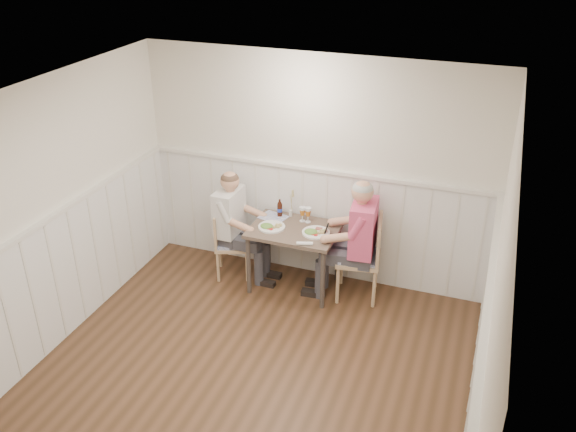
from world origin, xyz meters
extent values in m
plane|color=#432C19|center=(0.00, 0.00, 0.00)|extent=(4.50, 4.50, 0.00)
cube|color=silver|center=(0.00, 2.25, 1.30)|extent=(4.00, 0.04, 2.60)
cube|color=silver|center=(-2.00, 0.00, 1.30)|extent=(0.04, 4.50, 2.60)
cube|color=silver|center=(2.00, 0.00, 1.30)|extent=(0.04, 4.50, 2.60)
cube|color=white|center=(0.00, 0.00, 2.59)|extent=(4.00, 4.50, 0.02)
cube|color=white|center=(0.00, 2.23, 0.65)|extent=(3.98, 0.03, 1.30)
cube|color=white|center=(-1.99, 0.00, 0.65)|extent=(0.03, 4.48, 1.30)
cube|color=white|center=(1.99, 0.00, 0.65)|extent=(0.03, 4.48, 1.30)
cube|color=silver|center=(0.00, 2.22, 1.32)|extent=(3.98, 0.06, 0.04)
cube|color=silver|center=(-1.97, 0.00, 1.32)|extent=(0.06, 4.48, 0.04)
cube|color=silver|center=(1.97, 0.00, 1.32)|extent=(0.06, 4.48, 0.04)
cube|color=#4E4038|center=(-0.11, 1.84, 0.73)|extent=(0.96, 0.70, 0.04)
cylinder|color=#3F3833|center=(-0.54, 1.54, 0.35)|extent=(0.05, 0.05, 0.71)
cylinder|color=#3F3833|center=(-0.54, 2.14, 0.35)|extent=(0.05, 0.05, 0.71)
cylinder|color=#3F3833|center=(0.32, 1.54, 0.35)|extent=(0.05, 0.05, 0.71)
cylinder|color=#3F3833|center=(0.32, 2.14, 0.35)|extent=(0.05, 0.05, 0.71)
cube|color=tan|center=(0.62, 1.91, 0.47)|extent=(0.53, 0.53, 0.04)
cube|color=#4B589D|center=(0.62, 1.91, 0.51)|extent=(0.48, 0.48, 0.03)
cube|color=tan|center=(0.82, 1.94, 0.73)|extent=(0.11, 0.46, 0.48)
cylinder|color=tan|center=(0.85, 1.75, 0.22)|extent=(0.04, 0.04, 0.45)
cylinder|color=tan|center=(0.46, 1.68, 0.22)|extent=(0.04, 0.04, 0.45)
cylinder|color=tan|center=(0.78, 2.14, 0.22)|extent=(0.04, 0.04, 0.45)
cylinder|color=tan|center=(0.39, 2.07, 0.22)|extent=(0.04, 0.04, 0.45)
cube|color=tan|center=(-0.87, 1.84, 0.40)|extent=(0.51, 0.51, 0.04)
cube|color=#4B589D|center=(-0.87, 1.84, 0.43)|extent=(0.46, 0.46, 0.03)
cube|color=tan|center=(-1.03, 1.78, 0.62)|extent=(0.17, 0.38, 0.41)
cylinder|color=tan|center=(-1.08, 1.94, 0.19)|extent=(0.03, 0.03, 0.38)
cylinder|color=tan|center=(-0.77, 2.06, 0.19)|extent=(0.03, 0.03, 0.38)
cylinder|color=tan|center=(-0.96, 1.63, 0.19)|extent=(0.03, 0.03, 0.38)
cylinder|color=tan|center=(-0.65, 1.75, 0.19)|extent=(0.03, 0.03, 0.38)
cube|color=#3F3F47|center=(0.64, 1.87, 0.24)|extent=(0.50, 0.46, 0.47)
cube|color=#3F3F47|center=(0.43, 1.85, 0.53)|extent=(0.47, 0.42, 0.14)
cube|color=#E2497E|center=(0.64, 1.87, 0.89)|extent=(0.29, 0.48, 0.58)
sphere|color=tan|center=(0.64, 1.87, 1.30)|extent=(0.23, 0.23, 0.23)
sphere|color=#A5A5A0|center=(0.64, 1.87, 1.33)|extent=(0.22, 0.22, 0.22)
cube|color=black|center=(0.26, 1.83, 0.89)|extent=(0.02, 0.07, 0.14)
cube|color=#3F3F47|center=(-0.87, 1.84, 0.22)|extent=(0.44, 0.40, 0.44)
cube|color=#3F3F47|center=(-0.68, 1.84, 0.50)|extent=(0.42, 0.36, 0.13)
cube|color=white|center=(-0.87, 1.84, 0.82)|extent=(0.24, 0.43, 0.53)
sphere|color=tan|center=(-0.87, 1.84, 1.20)|extent=(0.21, 0.21, 0.21)
sphere|color=#4C3828|center=(-0.87, 1.84, 1.23)|extent=(0.20, 0.20, 0.20)
cylinder|color=white|center=(0.15, 1.81, 0.76)|extent=(0.30, 0.30, 0.02)
ellipsoid|color=#3F722D|center=(0.11, 1.78, 0.80)|extent=(0.15, 0.12, 0.06)
sphere|color=tan|center=(0.22, 1.82, 0.79)|extent=(0.04, 0.04, 0.04)
cube|color=brown|center=(0.18, 1.88, 0.78)|extent=(0.09, 0.06, 0.01)
cylinder|color=white|center=(0.24, 1.88, 0.79)|extent=(0.06, 0.06, 0.03)
cylinder|color=white|center=(-0.35, 1.77, 0.76)|extent=(0.30, 0.30, 0.02)
ellipsoid|color=#3F722D|center=(-0.39, 1.74, 0.80)|extent=(0.15, 0.12, 0.06)
sphere|color=tan|center=(-0.28, 1.78, 0.79)|extent=(0.04, 0.04, 0.04)
cylinder|color=silver|center=(-0.01, 2.03, 0.75)|extent=(0.06, 0.06, 0.01)
cylinder|color=silver|center=(-0.01, 2.03, 0.80)|extent=(0.01, 0.01, 0.08)
cone|color=#C17021|center=(-0.01, 2.03, 0.87)|extent=(0.07, 0.07, 0.07)
cylinder|color=silver|center=(-0.01, 2.03, 0.92)|extent=(0.07, 0.07, 0.03)
cylinder|color=silver|center=(-0.08, 2.03, 0.75)|extent=(0.06, 0.06, 0.01)
cylinder|color=silver|center=(-0.08, 2.03, 0.79)|extent=(0.01, 0.01, 0.08)
cone|color=#C17021|center=(-0.08, 2.03, 0.86)|extent=(0.07, 0.07, 0.07)
cylinder|color=silver|center=(-0.08, 2.03, 0.91)|extent=(0.07, 0.07, 0.03)
cylinder|color=black|center=(-0.36, 2.06, 0.83)|extent=(0.06, 0.06, 0.15)
cone|color=black|center=(-0.36, 2.06, 0.92)|extent=(0.06, 0.06, 0.04)
cylinder|color=black|center=(-0.36, 2.06, 0.95)|extent=(0.02, 0.02, 0.03)
cylinder|color=#243FB7|center=(-0.36, 2.06, 0.83)|extent=(0.06, 0.06, 0.04)
cylinder|color=white|center=(0.12, 1.53, 0.77)|extent=(0.18, 0.09, 0.04)
cylinder|color=silver|center=(-0.25, 2.11, 0.79)|extent=(0.04, 0.04, 0.07)
cylinder|color=tan|center=(-0.25, 2.11, 0.91)|extent=(0.02, 0.02, 0.24)
cone|color=tan|center=(-0.25, 2.11, 1.06)|extent=(0.03, 0.03, 0.08)
cube|color=#4B589D|center=(-0.42, 2.01, 0.75)|extent=(0.34, 0.30, 0.01)
camera|label=1|loc=(1.85, -3.74, 3.93)|focal=38.00mm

